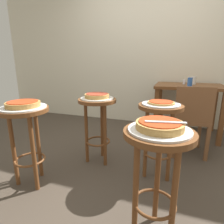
# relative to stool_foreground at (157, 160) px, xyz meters

# --- Properties ---
(ground_plane) EXTENTS (6.00, 6.00, 0.00)m
(ground_plane) POSITION_rel_stool_foreground_xyz_m (-0.43, 0.78, -0.54)
(ground_plane) COLOR #42382D
(back_wall) EXTENTS (6.00, 0.10, 3.00)m
(back_wall) POSITION_rel_stool_foreground_xyz_m (-0.43, 2.43, 0.96)
(back_wall) COLOR beige
(back_wall) RESTS_ON ground_plane
(stool_foreground) EXTENTS (0.41, 0.41, 0.73)m
(stool_foreground) POSITION_rel_stool_foreground_xyz_m (0.00, 0.00, 0.00)
(stool_foreground) COLOR brown
(stool_foreground) RESTS_ON ground_plane
(serving_plate_foreground) EXTENTS (0.35, 0.35, 0.01)m
(serving_plate_foreground) POSITION_rel_stool_foreground_xyz_m (-0.00, 0.00, 0.19)
(serving_plate_foreground) COLOR silver
(serving_plate_foreground) RESTS_ON stool_foreground
(pizza_foreground) EXTENTS (0.27, 0.27, 0.05)m
(pizza_foreground) POSITION_rel_stool_foreground_xyz_m (-0.00, 0.00, 0.22)
(pizza_foreground) COLOR tan
(pizza_foreground) RESTS_ON serving_plate_foreground
(stool_middle) EXTENTS (0.41, 0.41, 0.73)m
(stool_middle) POSITION_rel_stool_foreground_xyz_m (-1.14, 0.19, 0.00)
(stool_middle) COLOR brown
(stool_middle) RESTS_ON ground_plane
(serving_plate_middle) EXTENTS (0.37, 0.37, 0.01)m
(serving_plate_middle) POSITION_rel_stool_foreground_xyz_m (-1.14, 0.19, 0.19)
(serving_plate_middle) COLOR silver
(serving_plate_middle) RESTS_ON stool_middle
(pizza_middle) EXTENTS (0.28, 0.28, 0.05)m
(pizza_middle) POSITION_rel_stool_foreground_xyz_m (-1.14, 0.19, 0.22)
(pizza_middle) COLOR #B78442
(pizza_middle) RESTS_ON serving_plate_middle
(stool_leftside) EXTENTS (0.41, 0.41, 0.73)m
(stool_leftside) POSITION_rel_stool_foreground_xyz_m (-0.05, 0.70, 0.00)
(stool_leftside) COLOR brown
(stool_leftside) RESTS_ON ground_plane
(serving_plate_leftside) EXTENTS (0.35, 0.35, 0.01)m
(serving_plate_leftside) POSITION_rel_stool_foreground_xyz_m (-0.05, 0.70, 0.19)
(serving_plate_leftside) COLOR silver
(serving_plate_leftside) RESTS_ON stool_leftside
(pizza_leftside) EXTENTS (0.24, 0.24, 0.02)m
(pizza_leftside) POSITION_rel_stool_foreground_xyz_m (-0.05, 0.70, 0.21)
(pizza_leftside) COLOR tan
(pizza_leftside) RESTS_ON serving_plate_leftside
(stool_rear) EXTENTS (0.41, 0.41, 0.73)m
(stool_rear) POSITION_rel_stool_foreground_xyz_m (-0.71, 0.77, 0.00)
(stool_rear) COLOR brown
(stool_rear) RESTS_ON ground_plane
(serving_plate_rear) EXTENTS (0.35, 0.35, 0.01)m
(serving_plate_rear) POSITION_rel_stool_foreground_xyz_m (-0.71, 0.77, 0.19)
(serving_plate_rear) COLOR white
(serving_plate_rear) RESTS_ON stool_rear
(pizza_rear) EXTENTS (0.26, 0.26, 0.05)m
(pizza_rear) POSITION_rel_stool_foreground_xyz_m (-0.71, 0.77, 0.22)
(pizza_rear) COLOR tan
(pizza_rear) RESTS_ON serving_plate_rear
(dining_table) EXTENTS (0.96, 0.70, 0.78)m
(dining_table) POSITION_rel_stool_foreground_xyz_m (0.25, 1.98, 0.11)
(dining_table) COLOR brown
(dining_table) RESTS_ON ground_plane
(cup_near_edge) EXTENTS (0.07, 0.07, 0.12)m
(cup_near_edge) POSITION_rel_stool_foreground_xyz_m (0.25, 1.80, 0.30)
(cup_near_edge) COLOR #3360B2
(cup_near_edge) RESTS_ON dining_table
(cup_far_edge) EXTENTS (0.08, 0.08, 0.12)m
(cup_far_edge) POSITION_rel_stool_foreground_xyz_m (0.31, 2.05, 0.30)
(cup_far_edge) COLOR silver
(cup_far_edge) RESTS_ON dining_table
(condiment_shaker) EXTENTS (0.04, 0.04, 0.07)m
(condiment_shaker) POSITION_rel_stool_foreground_xyz_m (0.18, 2.02, 0.27)
(condiment_shaker) COLOR white
(condiment_shaker) RESTS_ON dining_table
(wooden_chair) EXTENTS (0.45, 0.45, 0.85)m
(wooden_chair) POSITION_rel_stool_foreground_xyz_m (0.26, 1.26, -0.07)
(wooden_chair) COLOR brown
(wooden_chair) RESTS_ON ground_plane
(pizza_server_knife) EXTENTS (0.22, 0.07, 0.01)m
(pizza_server_knife) POSITION_rel_stool_foreground_xyz_m (0.03, -0.02, 0.25)
(pizza_server_knife) COLOR silver
(pizza_server_knife) RESTS_ON pizza_foreground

